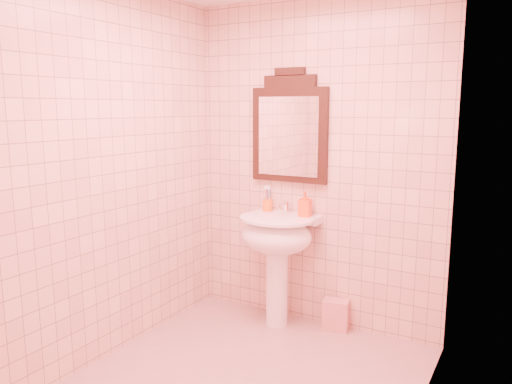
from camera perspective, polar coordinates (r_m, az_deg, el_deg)
The scene contains 8 objects.
floor at distance 3.30m, azimuth -1.59°, elevation -21.13°, with size 2.20×2.20×0.00m, color #A57F77.
back_wall at distance 3.84m, azimuth 6.84°, elevation 3.04°, with size 2.00×0.02×2.50m, color beige.
pedestal_sink at distance 3.84m, azimuth 2.38°, elevation -5.86°, with size 0.58×0.58×0.86m.
faucet at distance 3.90m, azimuth 3.32°, elevation -1.73°, with size 0.04×0.16×0.11m.
mirror at distance 3.88m, azimuth 3.83°, elevation 7.09°, with size 0.63×0.06×0.87m.
toothbrush_cup at distance 4.01m, azimuth 1.33°, elevation -1.46°, with size 0.08×0.08×0.18m.
soap_dispenser at distance 3.82m, azimuth 5.62°, elevation -1.36°, with size 0.09×0.09×0.20m, color #F04A14.
towel at distance 3.98m, azimuth 9.10°, elevation -13.69°, with size 0.19×0.13×0.24m, color tan.
Camera 1 is at (1.47, -2.42, 1.69)m, focal length 35.00 mm.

